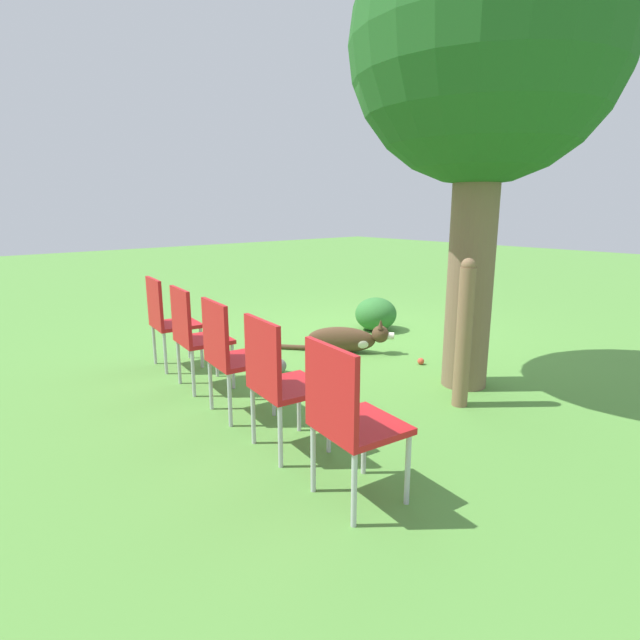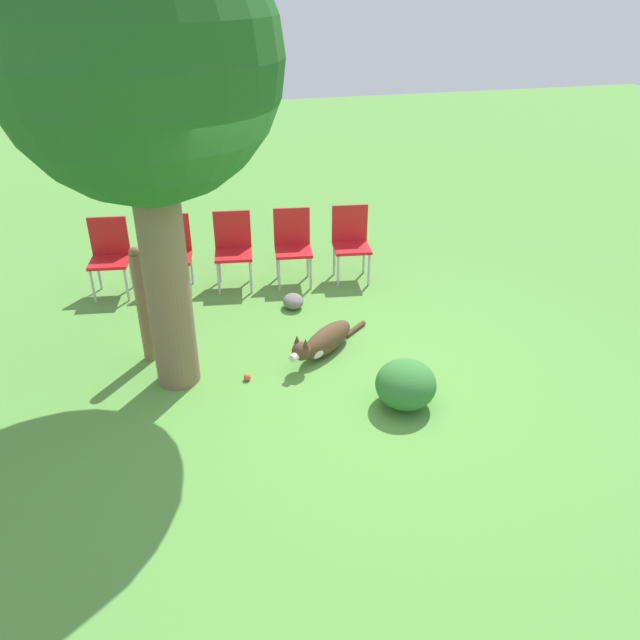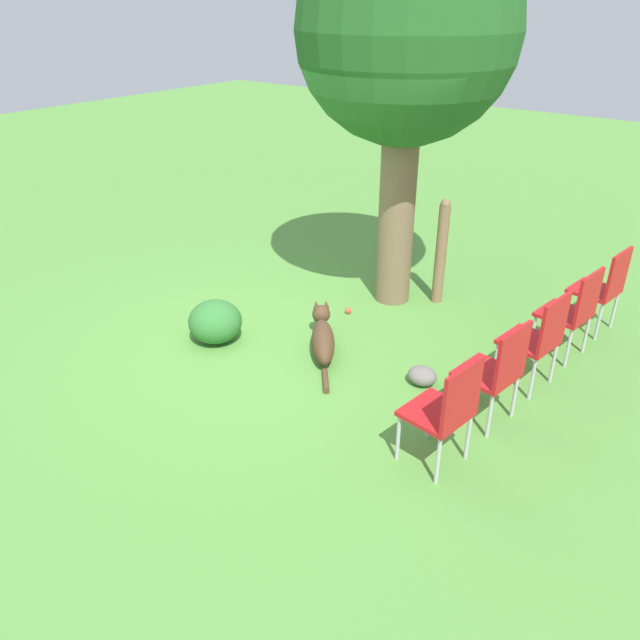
% 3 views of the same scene
% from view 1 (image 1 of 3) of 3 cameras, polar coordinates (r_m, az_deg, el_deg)
% --- Properties ---
extents(ground_plane, '(30.00, 30.00, 0.00)m').
position_cam_1_polar(ground_plane, '(5.92, 5.37, -2.66)').
color(ground_plane, '#56933D').
extents(oak_tree, '(2.17, 2.17, 3.91)m').
position_cam_1_polar(oak_tree, '(4.64, 18.41, 27.17)').
color(oak_tree, '#7A6047').
rests_on(oak_tree, ground_plane).
extents(dog, '(0.86, 1.01, 0.37)m').
position_cam_1_polar(dog, '(5.51, 3.17, -2.21)').
color(dog, '#513823').
rests_on(dog, ground_plane).
extents(fence_post, '(0.12, 0.12, 1.20)m').
position_cam_1_polar(fence_post, '(4.09, 16.13, -1.46)').
color(fence_post, '#846647').
rests_on(fence_post, ground_plane).
extents(red_chair_0, '(0.48, 0.49, 0.91)m').
position_cam_1_polar(red_chair_0, '(5.13, -17.09, 0.33)').
color(red_chair_0, red).
rests_on(red_chair_0, ground_plane).
extents(red_chair_1, '(0.48, 0.49, 0.91)m').
position_cam_1_polar(red_chair_1, '(4.47, -14.18, -1.30)').
color(red_chair_1, red).
rests_on(red_chair_1, ground_plane).
extents(red_chair_2, '(0.48, 0.49, 0.91)m').
position_cam_1_polar(red_chair_2, '(3.83, -10.28, -3.49)').
color(red_chair_2, red).
rests_on(red_chair_2, ground_plane).
extents(red_chair_3, '(0.48, 0.49, 0.91)m').
position_cam_1_polar(red_chair_3, '(3.22, -4.82, -6.49)').
color(red_chair_3, red).
rests_on(red_chair_3, ground_plane).
extents(red_chair_4, '(0.48, 0.49, 0.91)m').
position_cam_1_polar(red_chair_4, '(2.67, 3.16, -10.70)').
color(red_chair_4, red).
rests_on(red_chair_4, ground_plane).
extents(tennis_ball, '(0.07, 0.07, 0.07)m').
position_cam_1_polar(tennis_ball, '(5.22, 11.45, -4.64)').
color(tennis_ball, '#E54C33').
rests_on(tennis_ball, ground_plane).
extents(garden_rock, '(0.27, 0.24, 0.17)m').
position_cam_1_polar(garden_rock, '(4.82, -5.37, -5.30)').
color(garden_rock, slate).
rests_on(garden_rock, ground_plane).
extents(low_shrub, '(0.54, 0.54, 0.43)m').
position_cam_1_polar(low_shrub, '(6.51, 6.40, 0.69)').
color(low_shrub, '#337533').
rests_on(low_shrub, ground_plane).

